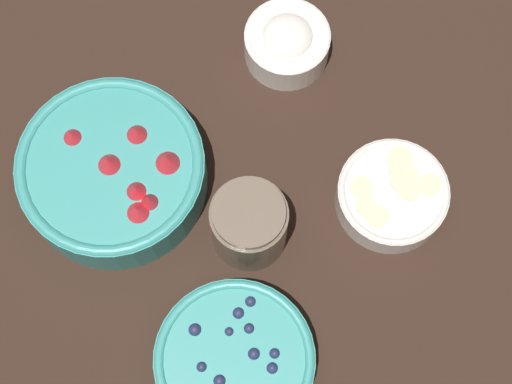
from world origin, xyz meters
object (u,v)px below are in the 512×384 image
object	(u,v)px
bowl_strawberries	(113,171)
bowl_bananas	(392,195)
jar_chocolate	(249,225)
bowl_blueberries	(235,361)
bowl_cream	(287,42)

from	to	relation	value
bowl_strawberries	bowl_bananas	distance (m)	0.35
bowl_strawberries	jar_chocolate	size ratio (longest dim) A/B	2.18
jar_chocolate	bowl_strawberries	bearing A→B (deg)	-141.07
bowl_blueberries	jar_chocolate	size ratio (longest dim) A/B	1.75
bowl_cream	bowl_strawberries	bearing A→B (deg)	-78.07
jar_chocolate	bowl_bananas	bearing A→B (deg)	75.98
bowl_cream	jar_chocolate	distance (m)	0.26
bowl_blueberries	bowl_bananas	xyz separation A→B (m)	(-0.09, 0.27, -0.01)
bowl_strawberries	bowl_cream	xyz separation A→B (m)	(-0.06, 0.28, -0.01)
bowl_blueberries	jar_chocolate	xyz separation A→B (m)	(-0.13, 0.09, 0.01)
bowl_cream	jar_chocolate	size ratio (longest dim) A/B	1.06
bowl_blueberries	bowl_cream	world-z (taller)	bowl_blueberries
bowl_strawberries	jar_chocolate	distance (m)	0.19
bowl_cream	jar_chocolate	bearing A→B (deg)	-39.20
bowl_strawberries	bowl_blueberries	distance (m)	0.28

